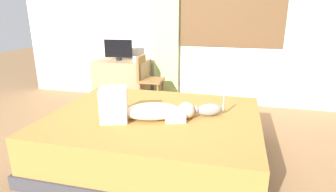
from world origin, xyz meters
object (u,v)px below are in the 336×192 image
bed (155,137)px  tv_monitor (118,50)px  person_lying (143,109)px  cat (208,110)px  desk (122,81)px  chair_by_desk (147,77)px  cup (135,59)px

bed → tv_monitor: 2.21m
person_lying → cat: size_ratio=2.75×
person_lying → tv_monitor: bearing=119.6°
person_lying → desk: person_lying is taller
chair_by_desk → bed: bearing=-69.3°
person_lying → cat: person_lying is taller
cup → cat: bearing=-48.2°
bed → cup: (-0.82, 1.64, 0.53)m
person_lying → cup: person_lying is taller
desk → person_lying: bearing=-61.3°
bed → desk: desk is taller
bed → cat: bearing=9.9°
cup → person_lying: bearing=-67.2°
bed → person_lying: bearing=-111.5°
bed → chair_by_desk: bearing=110.7°
person_lying → chair_by_desk: (-0.54, 1.78, -0.12)m
bed → cup: cup is taller
tv_monitor → cup: size_ratio=5.06×
bed → person_lying: person_lying is taller
cat → chair_by_desk: 1.91m
chair_by_desk → cat: bearing=-52.5°
cat → tv_monitor: (-1.71, 1.66, 0.34)m
tv_monitor → cup: 0.38m
desk → cup: 0.53m
cat → desk: 2.37m
cup → bed: bearing=-63.3°
bed → tv_monitor: size_ratio=4.65×
cup → tv_monitor: bearing=160.4°
cup → desk: bearing=157.9°
person_lying → chair_by_desk: chair_by_desk is taller
cat → chair_by_desk: size_ratio=0.39×
tv_monitor → chair_by_desk: size_ratio=0.56×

